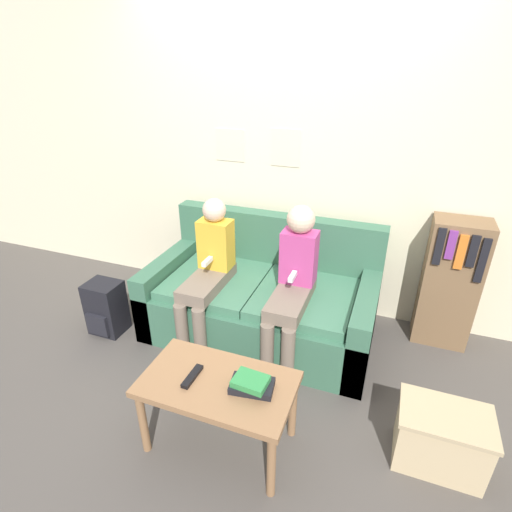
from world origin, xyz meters
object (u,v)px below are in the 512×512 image
(coffee_table, at_px, (218,390))
(backpack, at_px, (106,308))
(couch, at_px, (263,299))
(bookshelf, at_px, (450,283))
(tv_remote, at_px, (192,376))
(person_right, at_px, (293,280))
(storage_box, at_px, (441,438))
(person_left, at_px, (208,268))

(coffee_table, bearing_deg, backpack, 153.64)
(couch, relative_size, coffee_table, 2.11)
(bookshelf, bearing_deg, tv_remote, -132.01)
(person_right, xyz_separation_m, bookshelf, (1.02, 0.56, -0.13))
(couch, height_order, storage_box, couch)
(couch, height_order, coffee_table, couch)
(coffee_table, distance_m, storage_box, 1.19)
(couch, distance_m, tv_remote, 1.12)
(backpack, bearing_deg, bookshelf, 18.28)
(tv_remote, distance_m, bookshelf, 1.97)
(couch, relative_size, person_left, 1.58)
(person_right, bearing_deg, coffee_table, -100.03)
(bookshelf, height_order, storage_box, bookshelf)
(tv_remote, bearing_deg, backpack, 151.44)
(coffee_table, bearing_deg, person_right, 79.97)
(coffee_table, xyz_separation_m, bookshelf, (1.18, 1.44, 0.10))
(coffee_table, relative_size, tv_remote, 4.70)
(couch, distance_m, storage_box, 1.50)
(person_left, bearing_deg, bookshelf, 19.08)
(coffee_table, height_order, bookshelf, bookshelf)
(coffee_table, xyz_separation_m, backpack, (-1.27, 0.63, -0.18))
(person_left, distance_m, backpack, 0.91)
(person_left, xyz_separation_m, tv_remote, (0.34, -0.89, -0.13))
(person_left, xyz_separation_m, storage_box, (1.61, -0.57, -0.42))
(tv_remote, bearing_deg, storage_box, 15.33)
(person_left, bearing_deg, storage_box, -19.57)
(coffee_table, distance_m, person_right, 0.92)
(couch, height_order, tv_remote, couch)
(tv_remote, xyz_separation_m, bookshelf, (1.32, 1.46, 0.03))
(person_right, bearing_deg, storage_box, -30.61)
(person_left, bearing_deg, couch, 31.92)
(person_right, xyz_separation_m, storage_box, (0.98, -0.58, -0.44))
(backpack, bearing_deg, person_left, 16.61)
(person_left, height_order, tv_remote, person_left)
(tv_remote, relative_size, storage_box, 0.37)
(person_left, relative_size, tv_remote, 6.28)
(tv_remote, height_order, backpack, tv_remote)
(couch, bearing_deg, coffee_table, -82.88)
(couch, bearing_deg, backpack, -158.39)
(storage_box, bearing_deg, person_right, 149.39)
(couch, xyz_separation_m, bookshelf, (1.31, 0.36, 0.22))
(bookshelf, bearing_deg, couch, -164.70)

